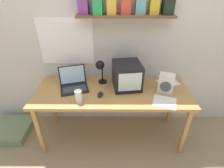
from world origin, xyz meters
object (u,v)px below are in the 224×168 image
Objects in this scene: floor_cushion at (12,129)px; corner_desk at (112,95)px; laptop at (74,83)px; open_notebook at (165,102)px; crt_monitor at (127,75)px; desk_lamp at (100,68)px; juice_glass at (79,97)px; space_heater at (166,83)px; computer_mouse at (100,94)px; loose_paper_near_laptop at (168,82)px.

corner_desk is at bearing -1.45° from floor_cushion.
floor_cushion is at bearing 167.29° from laptop.
laptop is at bearing 163.92° from open_notebook.
crt_monitor reaches higher than corner_desk.
open_notebook is at bearing -32.27° from laptop.
floor_cushion is (-1.26, -0.13, -0.90)m from desk_lamp.
juice_glass is 0.47× the size of open_notebook.
floor_cushion is at bearing 173.07° from open_notebook.
open_notebook is 2.09m from floor_cushion.
space_heater is at bearing -0.83° from floor_cushion.
laptop is 1.75× the size of space_heater.
floor_cushion is at bearing 174.54° from computer_mouse.
space_heater is (0.75, -0.15, -0.12)m from desk_lamp.
space_heater is 0.74× the size of loose_paper_near_laptop.
desk_lamp is at bearing 5.66° from floor_cushion.
crt_monitor is 1.19× the size of desk_lamp.
laptop is 1.30× the size of open_notebook.
corner_desk is 6.13× the size of loose_paper_near_laptop.
desk_lamp is 2.80× the size of computer_mouse.
space_heater is at bearing -20.77° from laptop.
computer_mouse reaches higher than floor_cushion.
juice_glass is 0.92m from open_notebook.
space_heater reaches higher than loose_paper_near_laptop.
open_notebook is (0.91, -0.00, -0.06)m from juice_glass.
loose_paper_near_laptop is at bearing 18.96° from computer_mouse.
loose_paper_near_laptop is at bearing 16.00° from corner_desk.
corner_desk is 4.70× the size of laptop.
computer_mouse is 0.70m from open_notebook.
space_heater is at bearing 75.74° from open_notebook.
laptop reaches higher than open_notebook.
space_heater reaches higher than corner_desk.
juice_glass is (0.11, -0.29, 0.00)m from laptop.
space_heater is (0.62, 0.01, 0.17)m from corner_desk.
crt_monitor reaches higher than space_heater.
corner_desk is at bearing -164.00° from loose_paper_near_laptop.
laptop is 0.38m from computer_mouse.
computer_mouse is (0.33, -0.18, -0.05)m from laptop.
open_notebook is at bearing -9.58° from computer_mouse.
corner_desk is 12.93× the size of juice_glass.
laptop is at bearing -165.31° from space_heater.
open_notebook is (-0.05, -0.21, -0.11)m from space_heater.
crt_monitor is at bearing 32.37° from corner_desk.
laptop is at bearing 151.64° from computer_mouse.
crt_monitor reaches higher than computer_mouse.
open_notebook is at bearing -109.93° from loose_paper_near_laptop.
computer_mouse is 1.44m from floor_cushion.
crt_monitor is at bearing 30.63° from juice_glass.
floor_cushion is at bearing -155.16° from desk_lamp.
corner_desk reaches higher than floor_cushion.
desk_lamp is at bearing -177.09° from loose_paper_near_laptop.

